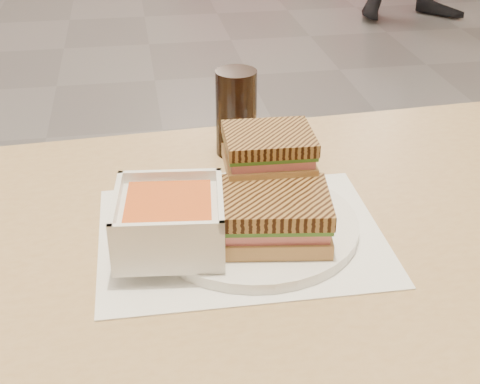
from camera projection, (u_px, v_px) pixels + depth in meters
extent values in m
cube|color=tan|center=(319.00, 239.00, 0.87)|extent=(1.24, 0.77, 0.03)
cube|color=white|center=(241.00, 235.00, 0.85)|extent=(0.36, 0.29, 0.00)
cylinder|color=white|center=(253.00, 225.00, 0.86)|extent=(0.27, 0.27, 0.01)
cube|color=white|center=(170.00, 225.00, 0.79)|extent=(0.14, 0.14, 0.05)
cube|color=orange|center=(168.00, 204.00, 0.78)|extent=(0.11, 0.11, 0.01)
cube|color=white|center=(220.00, 199.00, 0.78)|extent=(0.02, 0.13, 0.01)
cube|color=white|center=(116.00, 202.00, 0.77)|extent=(0.02, 0.13, 0.01)
cube|color=white|center=(170.00, 176.00, 0.83)|extent=(0.13, 0.02, 0.01)
cube|color=white|center=(166.00, 229.00, 0.72)|extent=(0.13, 0.02, 0.01)
cube|color=tan|center=(275.00, 229.00, 0.82)|extent=(0.14, 0.13, 0.02)
cube|color=#DF777B|center=(275.00, 218.00, 0.81)|extent=(0.13, 0.12, 0.01)
cube|color=#386B23|center=(275.00, 211.00, 0.80)|extent=(0.14, 0.12, 0.01)
cube|color=olive|center=(276.00, 202.00, 0.80)|extent=(0.14, 0.13, 0.02)
cube|color=tan|center=(268.00, 162.00, 0.87)|extent=(0.12, 0.10, 0.02)
cube|color=#DF777B|center=(269.00, 152.00, 0.86)|extent=(0.11, 0.09, 0.01)
cube|color=#386B23|center=(269.00, 146.00, 0.85)|extent=(0.11, 0.09, 0.01)
cube|color=olive|center=(269.00, 138.00, 0.85)|extent=(0.12, 0.10, 0.02)
cylinder|color=black|center=(236.00, 113.00, 1.02)|extent=(0.06, 0.06, 0.14)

